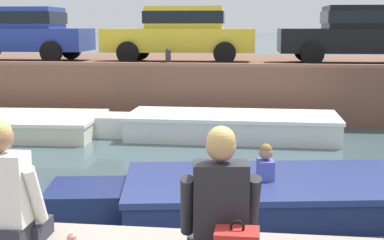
{
  "coord_description": "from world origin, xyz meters",
  "views": [
    {
      "loc": [
        0.73,
        -4.02,
        2.51
      ],
      "look_at": [
        -0.2,
        3.3,
        1.21
      ],
      "focal_mm": 50.0,
      "sensor_mm": 36.0,
      "label": 1
    }
  ],
  "objects": [
    {
      "name": "far_wall_coping",
      "position": [
        0.0,
        9.54,
        1.54
      ],
      "size": [
        60.0,
        0.24,
        0.08
      ],
      "primitive_type": "cube",
      "color": "brown",
      "rests_on": "far_quay_wall"
    },
    {
      "name": "person_seated_left",
      "position": [
        -1.06,
        -0.52,
        1.28
      ],
      "size": [
        0.54,
        0.53,
        0.97
      ],
      "color": "#282833",
      "rests_on": "near_quay"
    },
    {
      "name": "car_left_inner_yellow",
      "position": [
        -1.47,
        10.99,
        2.35
      ],
      "size": [
        4.25,
        2.04,
        1.54
      ],
      "color": "yellow",
      "rests_on": "far_quay_wall"
    },
    {
      "name": "ground_plane",
      "position": [
        0.0,
        4.71,
        0.0
      ],
      "size": [
        400.0,
        400.0,
        0.0
      ],
      "primitive_type": "plane",
      "color": "#3D5156"
    },
    {
      "name": "person_seated_right",
      "position": [
        0.49,
        -0.59,
        1.28
      ],
      "size": [
        0.57,
        0.57,
        0.97
      ],
      "color": "#282833",
      "rests_on": "near_quay"
    },
    {
      "name": "far_quay_wall",
      "position": [
        0.0,
        12.42,
        0.75
      ],
      "size": [
        60.0,
        6.0,
        1.5
      ],
      "primitive_type": "cube",
      "color": "brown",
      "rests_on": "ground"
    },
    {
      "name": "car_centre_black",
      "position": [
        3.41,
        10.99,
        2.35
      ],
      "size": [
        4.28,
        2.06,
        1.54
      ],
      "color": "black",
      "rests_on": "far_quay_wall"
    },
    {
      "name": "boat_moored_central_white",
      "position": [
        -0.1,
        7.91,
        0.28
      ],
      "size": [
        5.63,
        1.8,
        0.55
      ],
      "color": "white",
      "rests_on": "ground"
    },
    {
      "name": "motorboat_passing",
      "position": [
        1.37,
        3.15,
        0.24
      ],
      "size": [
        6.59,
        2.83,
        0.95
      ],
      "color": "navy",
      "rests_on": "ground"
    },
    {
      "name": "car_leftmost_blue",
      "position": [
        -6.22,
        10.99,
        2.35
      ],
      "size": [
        4.19,
        2.06,
        1.54
      ],
      "color": "#233893",
      "rests_on": "far_quay_wall"
    },
    {
      "name": "mooring_bollard_mid",
      "position": [
        -1.63,
        9.67,
        1.74
      ],
      "size": [
        0.15,
        0.15,
        0.44
      ],
      "color": "#2D2B28",
      "rests_on": "far_quay_wall"
    }
  ]
}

